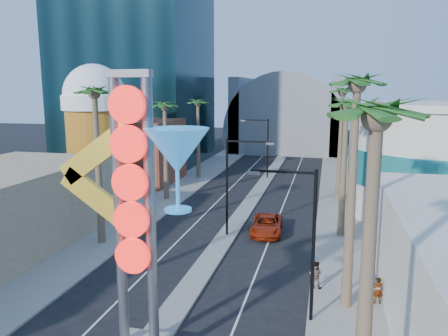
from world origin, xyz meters
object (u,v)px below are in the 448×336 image
neon_sign (152,201)px  pedestrian_a (378,290)px  pedestrian_b (316,275)px  red_pickup (267,225)px

neon_sign → pedestrian_a: 14.01m
pedestrian_a → pedestrian_b: (-3.38, 1.21, 0.05)m
pedestrian_b → red_pickup: bearing=-57.2°
red_pickup → pedestrian_b: size_ratio=3.27×
red_pickup → pedestrian_a: bearing=-58.7°
pedestrian_a → pedestrian_b: pedestrian_b is taller
pedestrian_a → red_pickup: bearing=-65.4°
neon_sign → pedestrian_a: size_ratio=8.20×
pedestrian_b → neon_sign: bearing=62.9°
red_pickup → pedestrian_b: 10.58m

